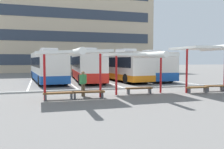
# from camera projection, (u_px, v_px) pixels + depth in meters

# --- Properties ---
(ground_plane) EXTENTS (160.00, 160.00, 0.00)m
(ground_plane) POSITION_uv_depth(u_px,v_px,m) (128.00, 89.00, 18.67)
(ground_plane) COLOR slate
(terminal_building) EXTENTS (32.55, 14.47, 20.21)m
(terminal_building) POSITION_uv_depth(u_px,v_px,m) (71.00, 31.00, 51.01)
(terminal_building) COLOR #C6B293
(terminal_building) RESTS_ON ground
(coach_bus_0) EXTENTS (3.64, 11.33, 3.52)m
(coach_bus_0) POSITION_uv_depth(u_px,v_px,m) (47.00, 67.00, 24.74)
(coach_bus_0) COLOR silver
(coach_bus_0) RESTS_ON ground
(coach_bus_1) EXTENTS (3.36, 12.04, 3.61)m
(coach_bus_1) POSITION_uv_depth(u_px,v_px,m) (87.00, 66.00, 26.12)
(coach_bus_1) COLOR silver
(coach_bus_1) RESTS_ON ground
(coach_bus_2) EXTENTS (3.58, 10.85, 3.54)m
(coach_bus_2) POSITION_uv_depth(u_px,v_px,m) (120.00, 66.00, 26.56)
(coach_bus_2) COLOR silver
(coach_bus_2) RESTS_ON ground
(coach_bus_3) EXTENTS (3.67, 11.52, 3.47)m
(coach_bus_3) POSITION_uv_depth(u_px,v_px,m) (147.00, 66.00, 28.07)
(coach_bus_3) COLOR silver
(coach_bus_3) RESTS_ON ground
(lane_stripe_0) EXTENTS (0.16, 14.00, 0.01)m
(lane_stripe_0) POSITION_uv_depth(u_px,v_px,m) (30.00, 83.00, 23.31)
(lane_stripe_0) COLOR white
(lane_stripe_0) RESTS_ON ground
(lane_stripe_1) EXTENTS (0.16, 14.00, 0.01)m
(lane_stripe_1) POSITION_uv_depth(u_px,v_px,m) (69.00, 82.00, 24.45)
(lane_stripe_1) COLOR white
(lane_stripe_1) RESTS_ON ground
(lane_stripe_2) EXTENTS (0.16, 14.00, 0.01)m
(lane_stripe_2) POSITION_uv_depth(u_px,v_px,m) (104.00, 81.00, 25.59)
(lane_stripe_2) COLOR white
(lane_stripe_2) RESTS_ON ground
(lane_stripe_3) EXTENTS (0.16, 14.00, 0.01)m
(lane_stripe_3) POSITION_uv_depth(u_px,v_px,m) (137.00, 80.00, 26.73)
(lane_stripe_3) COLOR white
(lane_stripe_3) RESTS_ON ground
(lane_stripe_4) EXTENTS (0.16, 14.00, 0.01)m
(lane_stripe_4) POSITION_uv_depth(u_px,v_px,m) (166.00, 80.00, 27.87)
(lane_stripe_4) COLOR white
(lane_stripe_4) RESTS_ON ground
(waiting_shelter_0) EXTENTS (4.37, 4.55, 2.99)m
(waiting_shelter_0) POSITION_uv_depth(u_px,v_px,m) (74.00, 53.00, 13.76)
(waiting_shelter_0) COLOR red
(waiting_shelter_0) RESTS_ON ground
(bench_0) EXTENTS (1.80, 0.45, 0.45)m
(bench_0) POSITION_uv_depth(u_px,v_px,m) (59.00, 94.00, 13.83)
(bench_0) COLOR brown
(bench_0) RESTS_ON ground
(bench_1) EXTENTS (2.02, 0.60, 0.45)m
(bench_1) POSITION_uv_depth(u_px,v_px,m) (89.00, 93.00, 14.31)
(bench_1) COLOR brown
(bench_1) RESTS_ON ground
(waiting_shelter_1) EXTENTS (4.35, 5.14, 2.85)m
(waiting_shelter_1) POSITION_uv_depth(u_px,v_px,m) (141.00, 56.00, 15.78)
(waiting_shelter_1) COLOR red
(waiting_shelter_1) RESTS_ON ground
(bench_2) EXTENTS (1.90, 0.54, 0.45)m
(bench_2) POSITION_uv_depth(u_px,v_px,m) (139.00, 89.00, 16.20)
(bench_2) COLOR brown
(bench_2) RESTS_ON ground
(waiting_shelter_2) EXTENTS (4.34, 5.37, 3.37)m
(waiting_shelter_2) POSITION_uv_depth(u_px,v_px,m) (210.00, 49.00, 16.67)
(waiting_shelter_2) COLOR red
(waiting_shelter_2) RESTS_ON ground
(bench_3) EXTENTS (1.70, 0.51, 0.45)m
(bench_3) POSITION_uv_depth(u_px,v_px,m) (197.00, 88.00, 16.68)
(bench_3) COLOR brown
(bench_3) RESTS_ON ground
(bench_4) EXTENTS (1.58, 0.63, 0.45)m
(bench_4) POSITION_uv_depth(u_px,v_px,m) (215.00, 87.00, 17.51)
(bench_4) COLOR brown
(bench_4) RESTS_ON ground
(platform_kerb) EXTENTS (44.00, 0.24, 0.12)m
(platform_kerb) POSITION_uv_depth(u_px,v_px,m) (127.00, 88.00, 18.87)
(platform_kerb) COLOR #ADADA8
(platform_kerb) RESTS_ON ground
(waiting_passenger_0) EXTENTS (0.50, 0.47, 1.64)m
(waiting_passenger_0) POSITION_uv_depth(u_px,v_px,m) (83.00, 82.00, 15.10)
(waiting_passenger_0) COLOR brown
(waiting_passenger_0) RESTS_ON ground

